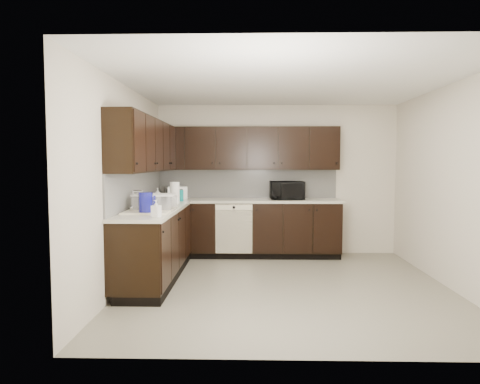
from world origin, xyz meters
name	(u,v)px	position (x,y,z in m)	size (l,w,h in m)	color
floor	(286,286)	(0.00, 0.00, 0.00)	(4.00, 4.00, 0.00)	gray
ceiling	(287,83)	(0.00, 0.00, 2.50)	(4.00, 4.00, 0.00)	white
wall_back	(276,180)	(0.00, 2.00, 1.25)	(4.00, 0.02, 2.50)	beige
wall_left	(125,186)	(-2.00, 0.00, 1.25)	(0.02, 4.00, 2.50)	beige
wall_right	(451,186)	(2.00, 0.00, 1.25)	(0.02, 4.00, 2.50)	beige
wall_front	(309,201)	(0.00, -2.00, 1.25)	(4.00, 0.02, 2.50)	beige
lower_cabinets	(213,237)	(-1.01, 1.11, 0.41)	(3.00, 2.80, 0.90)	black
countertop	(213,204)	(-1.01, 1.11, 0.92)	(3.03, 2.83, 0.04)	beige
backsplash	(200,186)	(-1.22, 1.32, 1.18)	(3.00, 2.80, 0.48)	#B1B1AD
upper_cabinets	(207,147)	(-1.10, 1.20, 1.77)	(3.00, 2.80, 0.70)	black
dishwasher	(234,226)	(-0.70, 1.41, 0.55)	(0.58, 0.04, 0.78)	#F2E9C6
sink	(150,216)	(-1.68, -0.01, 0.88)	(0.54, 0.82, 0.42)	#F2E9C6
microwave	(287,190)	(0.15, 1.68, 1.09)	(0.53, 0.36, 0.29)	black
soap_bottle_a	(156,208)	(-1.48, -0.59, 1.04)	(0.09, 0.09, 0.19)	gray
soap_bottle_b	(158,196)	(-1.77, 0.83, 1.06)	(0.09, 0.09, 0.24)	gray
toaster_oven	(176,193)	(-1.67, 1.78, 1.04)	(0.33, 0.24, 0.20)	silver
storage_bin	(155,202)	(-1.65, 0.11, 1.04)	(0.50, 0.37, 0.19)	silver
blue_pitcher	(146,203)	(-1.67, -0.30, 1.07)	(0.17, 0.17, 0.25)	#101198
teal_tumbler	(181,196)	(-1.52, 1.35, 1.03)	(0.08, 0.08, 0.17)	#0C8B8E
paper_towel_roll	(175,193)	(-1.55, 0.98, 1.10)	(0.14, 0.14, 0.31)	white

